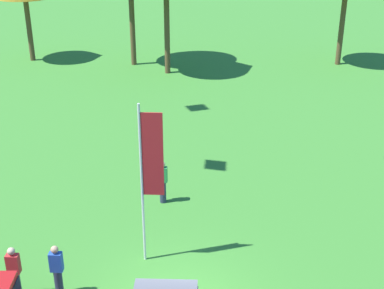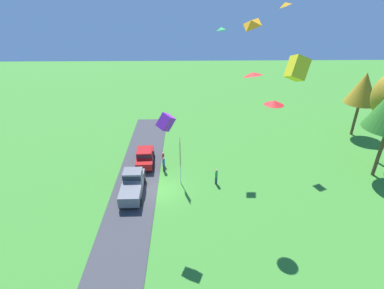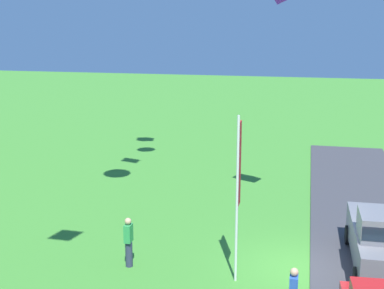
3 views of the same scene
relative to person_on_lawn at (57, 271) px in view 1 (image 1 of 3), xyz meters
The scene contains 4 objects.
person_on_lawn is the anchor object (origin of this frame).
person_watching_sky 5.98m from the person_on_lawn, 65.41° to the left, with size 0.36×0.24×1.71m.
person_beside_suv 1.19m from the person_on_lawn, behind, with size 0.36×0.24×1.71m.
flag_banner 3.97m from the person_on_lawn, 36.41° to the left, with size 0.71×0.08×5.30m.
Camera 1 is at (1.01, -11.87, 10.45)m, focal length 50.00 mm.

